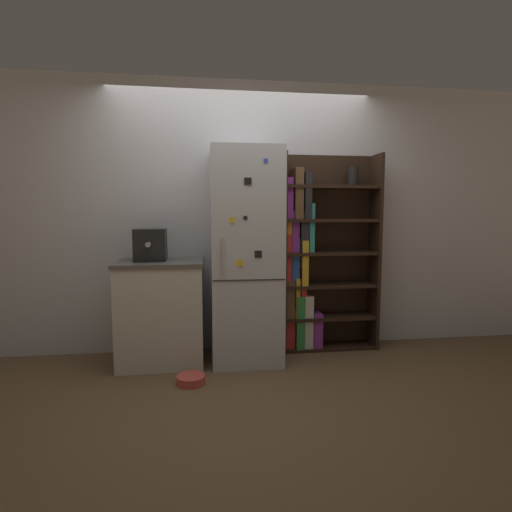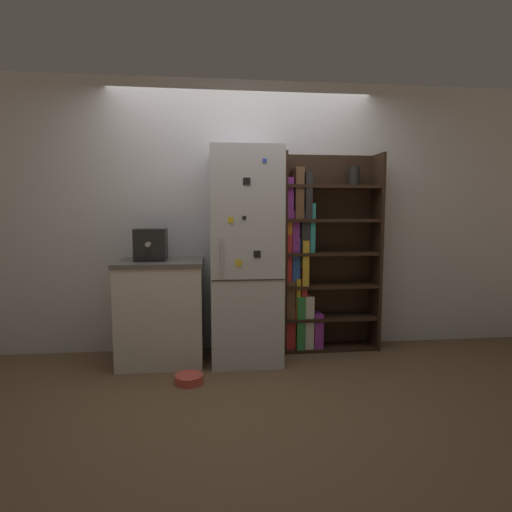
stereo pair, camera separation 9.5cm
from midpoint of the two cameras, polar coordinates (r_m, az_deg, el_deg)
The scene contains 7 objects.
ground_plane at distance 3.71m, azimuth -0.60°, elevation -15.03°, with size 16.00×16.00×0.00m, color brown.
wall_back at distance 3.94m, azimuth -1.29°, elevation 5.52°, with size 8.00×0.05×2.60m.
refrigerator at distance 3.62m, azimuth -0.81°, elevation -0.05°, with size 0.62×0.66×1.90m.
bookshelf at distance 3.96m, azimuth 9.25°, elevation -0.79°, with size 0.96×0.29×1.91m.
kitchen_counter at distance 3.73m, azimuth -12.58°, elevation -7.65°, with size 0.75×0.62×0.92m.
espresso_machine at distance 3.65m, azimuth -14.06°, elevation 1.58°, with size 0.27×0.31×0.28m.
pet_bowl at distance 3.34m, azimuth -8.69°, elevation -16.88°, with size 0.22×0.22×0.07m.
Camera 2 is at (-0.29, -3.46, 1.33)m, focal length 28.00 mm.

